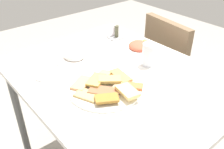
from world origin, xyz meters
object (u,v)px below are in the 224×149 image
Objects in this scene: dining_chair at (173,69)px; condiment_caddy at (115,34)px; paper_napkin at (35,73)px; pide_platter at (106,87)px; salad_plate_rice at (139,47)px; fork at (32,73)px; salad_plate_greens at (74,56)px; dining_table at (116,88)px; soda_can at (148,55)px; spoon at (39,71)px.

dining_chair is 8.36× the size of condiment_caddy.
dining_chair reaches higher than paper_napkin.
pide_platter is 1.43× the size of salad_plate_rice.
fork is at bearing -97.48° from dining_chair.
pide_platter is at bearing -8.09° from salad_plate_greens.
dining_table is 0.24m from soda_can.
pide_platter is 3.24× the size of condiment_caddy.
soda_can reaches higher than fork.
fork is at bearing -90.00° from paper_napkin.
fork is (-0.27, -0.33, 0.09)m from dining_table.
fork is (-0.13, -1.01, 0.30)m from dining_chair.
dining_table is 0.42m from paper_napkin.
salad_plate_rice is 0.60m from spoon.
salad_plate_greens is 0.39m from salad_plate_rice.
soda_can reaches higher than condiment_caddy.
paper_napkin is 0.60m from condiment_caddy.
condiment_caddy reaches higher than dining_table.
pide_platter is 2.43× the size of paper_napkin.
salad_plate_rice is at bearing 69.08° from salad_plate_greens.
salad_plate_greens is at bearing 90.03° from paper_napkin.
salad_plate_rice reaches higher than paper_napkin.
spoon is (-0.34, -0.17, -0.01)m from pide_platter.
pide_platter is 2.80× the size of soda_can.
spoon is (0.00, 0.02, 0.00)m from paper_napkin.
fork is 0.62m from condiment_caddy.
fork is (-0.34, -0.20, -0.01)m from pide_platter.
dining_chair is 1.03m from spoon.
spoon is 0.59m from condiment_caddy.
dining_chair is 4.88× the size of fork.
condiment_caddy is at bearing 165.64° from soda_can.
salad_plate_greens is (-0.34, 0.05, 0.00)m from pide_platter.
soda_can is 0.57m from spoon.
dining_table is 0.73m from dining_chair.
soda_can is (-0.04, 0.32, 0.05)m from pide_platter.
spoon is (0.00, -0.22, -0.01)m from salad_plate_greens.
dining_table is at bearing 48.97° from paper_napkin.
dining_chair is 3.92× the size of salad_plate_greens.
paper_napkin is at bearing -87.41° from spoon.
paper_napkin is (-0.27, -0.31, 0.09)m from dining_table.
paper_napkin is at bearing -82.52° from condiment_caddy.
dining_chair is at bearing 104.54° from pide_platter.
salad_plate_greens reaches higher than fork.
soda_can is at bearing 96.72° from pide_platter.
dining_table is 9.27× the size of soda_can.
dining_chair is 7.22× the size of soda_can.
dining_chair reaches higher than dining_table.
dining_chair is at bearing 80.98° from fork.
soda_can is at bearing 58.58° from paper_napkin.
dining_table is 5.03× the size of salad_plate_greens.
condiment_caddy is at bearing 140.39° from dining_table.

